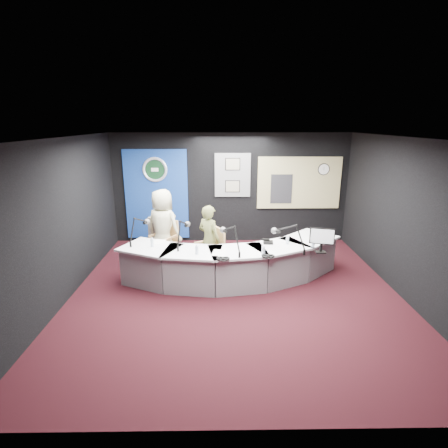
{
  "coord_description": "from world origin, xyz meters",
  "views": [
    {
      "loc": [
        -0.3,
        -5.85,
        3.05
      ],
      "look_at": [
        -0.2,
        0.8,
        1.1
      ],
      "focal_mm": 28.0,
      "sensor_mm": 36.0,
      "label": 1
    }
  ],
  "objects_px": {
    "armchair_left": "(164,240)",
    "person_man": "(163,227)",
    "armchair_right": "(209,252)",
    "person_woman": "(209,240)",
    "broadcast_desk": "(232,263)"
  },
  "relations": [
    {
      "from": "armchair_left",
      "to": "armchair_right",
      "type": "distance_m",
      "value": 1.19
    },
    {
      "from": "person_man",
      "to": "person_woman",
      "type": "xyz_separation_m",
      "value": [
        1.03,
        -0.6,
        -0.11
      ]
    },
    {
      "from": "armchair_left",
      "to": "broadcast_desk",
      "type": "bearing_deg",
      "value": 1.72
    },
    {
      "from": "broadcast_desk",
      "to": "armchair_left",
      "type": "bearing_deg",
      "value": 147.47
    },
    {
      "from": "armchair_right",
      "to": "person_woman",
      "type": "bearing_deg",
      "value": 0.0
    },
    {
      "from": "armchair_right",
      "to": "person_man",
      "type": "relative_size",
      "value": 0.55
    },
    {
      "from": "armchair_left",
      "to": "person_woman",
      "type": "xyz_separation_m",
      "value": [
        1.03,
        -0.6,
        0.2
      ]
    },
    {
      "from": "armchair_left",
      "to": "armchair_right",
      "type": "xyz_separation_m",
      "value": [
        1.03,
        -0.6,
        -0.07
      ]
    },
    {
      "from": "broadcast_desk",
      "to": "person_man",
      "type": "bearing_deg",
      "value": 147.47
    },
    {
      "from": "armchair_left",
      "to": "person_man",
      "type": "xyz_separation_m",
      "value": [
        0.0,
        0.0,
        0.31
      ]
    },
    {
      "from": "person_man",
      "to": "person_woman",
      "type": "relative_size",
      "value": 1.15
    },
    {
      "from": "armchair_left",
      "to": "person_woman",
      "type": "relative_size",
      "value": 0.73
    },
    {
      "from": "armchair_right",
      "to": "person_woman",
      "type": "height_order",
      "value": "person_woman"
    },
    {
      "from": "broadcast_desk",
      "to": "armchair_left",
      "type": "distance_m",
      "value": 1.76
    },
    {
      "from": "armchair_right",
      "to": "person_woman",
      "type": "relative_size",
      "value": 0.63
    }
  ]
}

